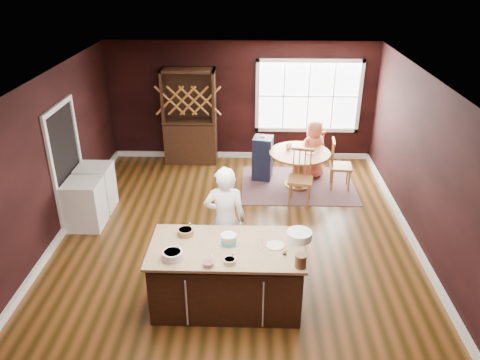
{
  "coord_description": "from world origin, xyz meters",
  "views": [
    {
      "loc": [
        0.28,
        -6.78,
        4.38
      ],
      "look_at": [
        0.08,
        0.07,
        1.05
      ],
      "focal_mm": 35.0,
      "sensor_mm": 36.0,
      "label": 1
    }
  ],
  "objects_px": {
    "kitchen_island": "(227,276)",
    "washer": "(85,204)",
    "hutch": "(190,117)",
    "dryer": "(96,188)",
    "chair_north": "(312,150)",
    "high_chair": "(263,157)",
    "baker": "(225,220)",
    "dining_table": "(299,162)",
    "seated_woman": "(314,149)",
    "layer_cake": "(229,239)",
    "chair_south": "(300,178)",
    "toddler": "(263,143)",
    "chair_east": "(341,164)"
  },
  "relations": [
    {
      "from": "baker",
      "to": "toddler",
      "type": "relative_size",
      "value": 6.59
    },
    {
      "from": "chair_south",
      "to": "hutch",
      "type": "bearing_deg",
      "value": 150.02
    },
    {
      "from": "chair_east",
      "to": "dryer",
      "type": "height_order",
      "value": "chair_east"
    },
    {
      "from": "baker",
      "to": "high_chair",
      "type": "distance_m",
      "value": 3.31
    },
    {
      "from": "dining_table",
      "to": "baker",
      "type": "xyz_separation_m",
      "value": [
        -1.34,
        -2.91,
        0.32
      ]
    },
    {
      "from": "kitchen_island",
      "to": "washer",
      "type": "relative_size",
      "value": 2.35
    },
    {
      "from": "baker",
      "to": "seated_woman",
      "type": "relative_size",
      "value": 1.35
    },
    {
      "from": "high_chair",
      "to": "toddler",
      "type": "distance_m",
      "value": 0.32
    },
    {
      "from": "chair_south",
      "to": "dining_table",
      "type": "bearing_deg",
      "value": 97.1
    },
    {
      "from": "dining_table",
      "to": "dryer",
      "type": "height_order",
      "value": "dryer"
    },
    {
      "from": "chair_north",
      "to": "seated_woman",
      "type": "relative_size",
      "value": 0.76
    },
    {
      "from": "high_chair",
      "to": "dryer",
      "type": "bearing_deg",
      "value": -145.15
    },
    {
      "from": "chair_north",
      "to": "washer",
      "type": "height_order",
      "value": "chair_north"
    },
    {
      "from": "chair_north",
      "to": "seated_woman",
      "type": "height_order",
      "value": "seated_woman"
    },
    {
      "from": "chair_north",
      "to": "dryer",
      "type": "bearing_deg",
      "value": -0.15
    },
    {
      "from": "dining_table",
      "to": "kitchen_island",
      "type": "bearing_deg",
      "value": -109.15
    },
    {
      "from": "seated_woman",
      "to": "layer_cake",
      "type": "bearing_deg",
      "value": 39.75
    },
    {
      "from": "kitchen_island",
      "to": "layer_cake",
      "type": "bearing_deg",
      "value": 76.18
    },
    {
      "from": "layer_cake",
      "to": "high_chair",
      "type": "bearing_deg",
      "value": 82.53
    },
    {
      "from": "dining_table",
      "to": "layer_cake",
      "type": "height_order",
      "value": "layer_cake"
    },
    {
      "from": "dining_table",
      "to": "chair_south",
      "type": "height_order",
      "value": "chair_south"
    },
    {
      "from": "hutch",
      "to": "dryer",
      "type": "distance_m",
      "value": 2.82
    },
    {
      "from": "hutch",
      "to": "baker",
      "type": "bearing_deg",
      "value": -75.91
    },
    {
      "from": "dining_table",
      "to": "dryer",
      "type": "bearing_deg",
      "value": -164.17
    },
    {
      "from": "kitchen_island",
      "to": "chair_north",
      "type": "distance_m",
      "value": 4.76
    },
    {
      "from": "high_chair",
      "to": "seated_woman",
      "type": "bearing_deg",
      "value": 16.85
    },
    {
      "from": "dining_table",
      "to": "toddler",
      "type": "bearing_deg",
      "value": 154.98
    },
    {
      "from": "toddler",
      "to": "hutch",
      "type": "xyz_separation_m",
      "value": [
        -1.63,
        0.85,
        0.27
      ]
    },
    {
      "from": "layer_cake",
      "to": "seated_woman",
      "type": "height_order",
      "value": "seated_woman"
    },
    {
      "from": "kitchen_island",
      "to": "hutch",
      "type": "height_order",
      "value": "hutch"
    },
    {
      "from": "layer_cake",
      "to": "hutch",
      "type": "relative_size",
      "value": 0.14
    },
    {
      "from": "dining_table",
      "to": "layer_cake",
      "type": "relative_size",
      "value": 4.2
    },
    {
      "from": "dryer",
      "to": "chair_north",
      "type": "bearing_deg",
      "value": 23.96
    },
    {
      "from": "hutch",
      "to": "high_chair",
      "type": "bearing_deg",
      "value": -28.43
    },
    {
      "from": "chair_south",
      "to": "high_chair",
      "type": "bearing_deg",
      "value": 133.08
    },
    {
      "from": "high_chair",
      "to": "dryer",
      "type": "relative_size",
      "value": 1.12
    },
    {
      "from": "chair_south",
      "to": "dryer",
      "type": "distance_m",
      "value": 3.84
    },
    {
      "from": "baker",
      "to": "hutch",
      "type": "bearing_deg",
      "value": -77.63
    },
    {
      "from": "chair_east",
      "to": "seated_woman",
      "type": "bearing_deg",
      "value": 49.23
    },
    {
      "from": "dining_table",
      "to": "toddler",
      "type": "relative_size",
      "value": 4.77
    },
    {
      "from": "kitchen_island",
      "to": "chair_east",
      "type": "height_order",
      "value": "chair_east"
    },
    {
      "from": "baker",
      "to": "chair_north",
      "type": "bearing_deg",
      "value": -116.46
    },
    {
      "from": "layer_cake",
      "to": "toddler",
      "type": "distance_m",
      "value": 3.97
    },
    {
      "from": "chair_north",
      "to": "washer",
      "type": "xyz_separation_m",
      "value": [
        -4.23,
        -2.52,
        -0.05
      ]
    },
    {
      "from": "layer_cake",
      "to": "washer",
      "type": "xyz_separation_m",
      "value": [
        -2.61,
        1.85,
        -0.55
      ]
    },
    {
      "from": "dining_table",
      "to": "washer",
      "type": "bearing_deg",
      "value": -155.83
    },
    {
      "from": "dining_table",
      "to": "chair_north",
      "type": "distance_m",
      "value": 0.86
    },
    {
      "from": "chair_north",
      "to": "toddler",
      "type": "relative_size",
      "value": 3.71
    },
    {
      "from": "layer_cake",
      "to": "chair_north",
      "type": "distance_m",
      "value": 4.69
    },
    {
      "from": "baker",
      "to": "high_chair",
      "type": "xyz_separation_m",
      "value": [
        0.6,
        3.23,
        -0.37
      ]
    }
  ]
}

